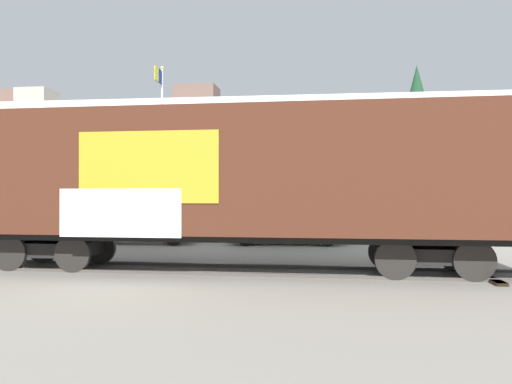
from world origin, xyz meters
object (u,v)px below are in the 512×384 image
object	(u,v)px
parked_car_white	(138,222)
freight_car	(232,176)
parked_car_green	(285,223)
flagpole	(161,129)

from	to	relation	value
parked_car_white	freight_car	bearing A→B (deg)	-52.93
parked_car_white	parked_car_green	xyz separation A→B (m)	(5.82, 0.44, -0.02)
flagpole	parked_car_white	size ratio (longest dim) A/B	1.85
freight_car	flagpole	size ratio (longest dim) A/B	1.69
flagpole	parked_car_green	bearing A→B (deg)	-40.06
freight_car	flagpole	bearing A→B (deg)	115.04
parked_car_white	parked_car_green	world-z (taller)	parked_car_white
flagpole	parked_car_green	world-z (taller)	flagpole
parked_car_white	flagpole	bearing A→B (deg)	99.79
freight_car	flagpole	xyz separation A→B (m)	(-5.90, 12.63, 3.05)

